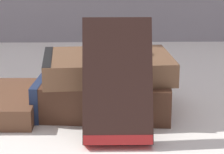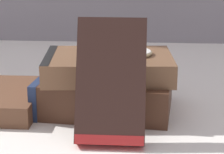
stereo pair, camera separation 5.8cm
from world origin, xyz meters
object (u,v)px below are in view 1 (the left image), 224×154
book_flat_top (104,66)px  book_leaning_front (117,85)px  reading_glasses (83,84)px  pocket_watch (131,52)px  book_flat_bottom (101,94)px

book_flat_top → book_leaning_front: size_ratio=1.26×
book_flat_top → reading_glasses: (-0.04, 0.13, -0.07)m
pocket_watch → reading_glasses: bearing=122.9°
pocket_watch → book_leaning_front: bearing=-102.2°
book_flat_top → book_leaning_front: book_leaning_front is taller
book_flat_bottom → pocket_watch: bearing=16.5°
book_flat_top → pocket_watch: (0.04, 0.01, 0.02)m
book_flat_bottom → reading_glasses: size_ratio=1.78×
book_flat_bottom → reading_glasses: (-0.03, 0.13, -0.02)m
book_flat_top → book_leaning_front: 0.11m
book_flat_bottom → book_flat_top: 0.04m
book_flat_top → reading_glasses: book_flat_top is taller
book_flat_top → book_flat_bottom: bearing=-159.4°
book_leaning_front → pocket_watch: 0.11m
book_flat_top → pocket_watch: bearing=4.8°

